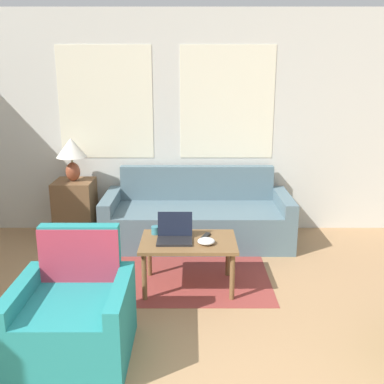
% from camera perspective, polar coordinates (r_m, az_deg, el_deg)
% --- Properties ---
extents(wall_back, '(6.69, 0.06, 2.60)m').
position_cam_1_polar(wall_back, '(5.40, -2.51, 8.69)').
color(wall_back, silver).
rests_on(wall_back, ground_plane).
extents(rug, '(1.53, 1.89, 0.01)m').
position_cam_1_polar(rug, '(4.70, -0.56, -8.81)').
color(rug, brown).
rests_on(rug, ground_plane).
extents(couch, '(2.10, 0.86, 0.82)m').
position_cam_1_polar(couch, '(5.19, 0.48, -3.48)').
color(couch, slate).
rests_on(couch, ground_plane).
extents(armchair, '(0.77, 0.75, 0.85)m').
position_cam_1_polar(armchair, '(3.32, -14.86, -15.24)').
color(armchair, teal).
rests_on(armchair, ground_plane).
extents(side_table, '(0.44, 0.44, 0.68)m').
position_cam_1_polar(side_table, '(5.45, -14.74, -2.12)').
color(side_table, brown).
rests_on(side_table, ground_plane).
extents(table_lamp, '(0.34, 0.34, 0.50)m').
position_cam_1_polar(table_lamp, '(5.29, -15.23, 4.90)').
color(table_lamp, brown).
rests_on(table_lamp, side_table).
extents(coffee_table, '(0.85, 0.57, 0.45)m').
position_cam_1_polar(coffee_table, '(4.04, -0.63, -6.90)').
color(coffee_table, brown).
rests_on(coffee_table, ground_plane).
extents(laptop, '(0.31, 0.28, 0.23)m').
position_cam_1_polar(laptop, '(4.01, -2.38, -5.42)').
color(laptop, black).
rests_on(laptop, coffee_table).
extents(cup_navy, '(0.08, 0.08, 0.07)m').
position_cam_1_polar(cup_navy, '(4.17, -4.80, -4.86)').
color(cup_navy, teal).
rests_on(cup_navy, coffee_table).
extents(snack_bowl, '(0.15, 0.15, 0.05)m').
position_cam_1_polar(snack_bowl, '(3.93, 1.64, -6.26)').
color(snack_bowl, white).
rests_on(snack_bowl, coffee_table).
extents(tv_remote, '(0.09, 0.16, 0.02)m').
position_cam_1_polar(tv_remote, '(4.09, 1.58, -5.60)').
color(tv_remote, black).
rests_on(tv_remote, coffee_table).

